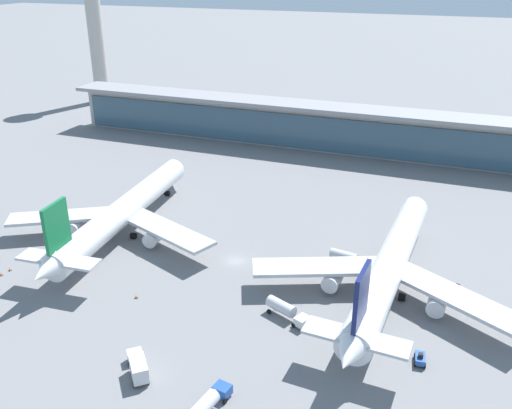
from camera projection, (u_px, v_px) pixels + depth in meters
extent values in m
plane|color=slate|center=(236.00, 261.00, 114.55)|extent=(1200.00, 1200.00, 0.00)
cylinder|color=white|center=(125.00, 210.00, 124.99)|extent=(10.26, 55.08, 5.78)
cone|color=white|center=(178.00, 167.00, 151.06)|extent=(6.07, 5.65, 5.66)
cone|color=white|center=(45.00, 272.00, 98.95)|extent=(5.71, 6.76, 5.20)
cube|color=black|center=(173.00, 167.00, 147.74)|extent=(4.52, 2.74, 0.70)
cube|color=#B7BABF|center=(65.00, 216.00, 124.17)|extent=(24.67, 18.20, 0.70)
cube|color=#B7BABF|center=(166.00, 230.00, 117.82)|extent=(25.52, 14.98, 0.70)
cylinder|color=silver|center=(77.00, 227.00, 123.71)|extent=(3.52, 4.43, 3.19)
cylinder|color=silver|center=(153.00, 238.00, 118.88)|extent=(3.52, 4.43, 3.19)
cube|color=#14703D|center=(56.00, 226.00, 100.58)|extent=(1.27, 7.01, 8.97)
cube|color=#B7BABF|center=(58.00, 260.00, 102.36)|extent=(16.25, 5.68, 0.50)
cylinder|color=black|center=(108.00, 232.00, 125.13)|extent=(1.31, 1.49, 1.39)
cylinder|color=black|center=(133.00, 236.00, 123.50)|extent=(1.31, 1.49, 1.39)
cylinder|color=black|center=(167.00, 193.00, 146.17)|extent=(1.31, 1.49, 1.39)
cylinder|color=white|center=(390.00, 263.00, 102.74)|extent=(8.80, 55.03, 5.78)
cone|color=white|center=(416.00, 205.00, 127.52)|extent=(5.94, 5.51, 5.66)
cone|color=white|center=(349.00, 355.00, 77.97)|extent=(5.54, 6.63, 5.20)
cube|color=black|center=(415.00, 206.00, 124.35)|extent=(4.46, 2.63, 0.70)
cube|color=#B7BABF|center=(318.00, 267.00, 103.60)|extent=(25.43, 15.54, 0.70)
cube|color=#B7BABF|center=(457.00, 297.00, 94.31)|extent=(24.86, 17.71, 0.70)
cylinder|color=silver|center=(332.00, 281.00, 102.81)|extent=(3.41, 4.35, 3.19)
cylinder|color=silver|center=(437.00, 304.00, 95.75)|extent=(3.41, 4.35, 3.19)
cube|color=#141E51|center=(361.00, 297.00, 79.38)|extent=(1.08, 7.00, 8.97)
cube|color=#B7BABF|center=(356.00, 337.00, 81.20)|extent=(16.16, 5.26, 0.50)
cylinder|color=black|center=(368.00, 289.00, 103.38)|extent=(1.27, 1.46, 1.39)
cylinder|color=black|center=(402.00, 297.00, 101.00)|extent=(1.27, 1.46, 1.39)
cylinder|color=black|center=(408.00, 237.00, 122.96)|extent=(1.27, 1.46, 1.39)
cube|color=#234C9E|center=(222.00, 390.00, 78.43)|extent=(2.72, 2.39, 1.50)
cylinder|color=silver|center=(202.00, 408.00, 74.39)|extent=(3.06, 5.88, 2.10)
cylinder|color=black|center=(212.00, 395.00, 78.51)|extent=(0.43, 0.94, 0.90)
cylinder|color=black|center=(225.00, 401.00, 77.47)|extent=(0.43, 0.94, 0.90)
cube|color=silver|center=(135.00, 355.00, 85.38)|extent=(2.92, 2.87, 1.50)
cube|color=black|center=(134.00, 350.00, 85.94)|extent=(1.64, 1.45, 0.70)
cube|color=silver|center=(139.00, 369.00, 81.60)|extent=(4.76, 4.98, 2.50)
cylinder|color=black|center=(129.00, 364.00, 84.66)|extent=(0.80, 0.86, 0.90)
cylinder|color=black|center=(143.00, 361.00, 85.33)|extent=(0.80, 0.86, 0.90)
cylinder|color=black|center=(134.00, 384.00, 80.55)|extent=(0.80, 0.86, 0.90)
cylinder|color=black|center=(148.00, 381.00, 81.22)|extent=(0.80, 0.86, 0.90)
cube|color=silver|center=(302.00, 321.00, 93.43)|extent=(2.77, 2.99, 1.50)
cylinder|color=silver|center=(281.00, 306.00, 96.18)|extent=(5.98, 4.11, 2.10)
cylinder|color=black|center=(302.00, 320.00, 95.07)|extent=(0.94, 0.61, 0.90)
cylinder|color=black|center=(294.00, 325.00, 93.61)|extent=(0.94, 0.61, 0.90)
cylinder|color=black|center=(277.00, 307.00, 98.67)|extent=(0.94, 0.61, 0.90)
cylinder|color=black|center=(269.00, 312.00, 97.21)|extent=(0.94, 0.61, 0.90)
cube|color=gray|center=(456.00, 290.00, 102.75)|extent=(2.58, 3.17, 0.90)
cube|color=black|center=(457.00, 286.00, 102.61)|extent=(0.94, 0.94, 0.70)
cylinder|color=black|center=(456.00, 296.00, 101.85)|extent=(0.65, 0.93, 0.90)
cylinder|color=black|center=(449.00, 293.00, 102.80)|extent=(0.65, 0.93, 0.90)
cylinder|color=black|center=(462.00, 292.00, 103.07)|extent=(0.65, 0.93, 0.90)
cylinder|color=black|center=(455.00, 289.00, 104.02)|extent=(0.65, 0.93, 0.90)
cube|color=silver|center=(366.00, 265.00, 110.62)|extent=(2.41, 2.73, 1.50)
cylinder|color=silver|center=(344.00, 256.00, 112.63)|extent=(5.89, 3.09, 2.10)
cylinder|color=black|center=(363.00, 265.00, 112.24)|extent=(0.94, 0.44, 0.90)
cylinder|color=black|center=(359.00, 269.00, 110.52)|extent=(0.94, 0.44, 0.90)
cylinder|color=black|center=(337.00, 258.00, 114.96)|extent=(0.94, 0.44, 0.90)
cylinder|color=black|center=(333.00, 262.00, 113.24)|extent=(0.94, 0.44, 0.90)
cube|color=#234C9E|center=(420.00, 358.00, 85.12)|extent=(1.84, 2.97, 0.90)
cube|color=black|center=(421.00, 355.00, 84.53)|extent=(0.78, 0.78, 0.70)
cylinder|color=black|center=(415.00, 356.00, 86.33)|extent=(0.39, 0.93, 0.90)
cylinder|color=black|center=(424.00, 357.00, 86.02)|extent=(0.39, 0.93, 0.90)
cylinder|color=black|center=(415.00, 364.00, 84.59)|extent=(0.39, 0.93, 0.90)
cylinder|color=black|center=(425.00, 365.00, 84.28)|extent=(0.39, 0.93, 0.90)
cube|color=#B2ADA3|center=(329.00, 129.00, 179.42)|extent=(182.17, 8.00, 14.00)
cube|color=#3D5B70|center=(326.00, 135.00, 176.04)|extent=(178.53, 0.50, 11.20)
cube|color=gray|center=(329.00, 108.00, 174.62)|extent=(185.81, 12.80, 1.20)
cylinder|color=#B2ADA3|center=(96.00, 39.00, 234.69)|extent=(6.40, 6.40, 53.47)
cone|color=orange|center=(10.00, 269.00, 110.83)|extent=(0.44, 0.44, 0.70)
cube|color=black|center=(10.00, 271.00, 110.96)|extent=(0.62, 0.62, 0.04)
cone|color=orange|center=(1.00, 274.00, 109.11)|extent=(0.44, 0.44, 0.70)
cube|color=black|center=(1.00, 275.00, 109.24)|extent=(0.62, 0.62, 0.04)
cone|color=orange|center=(136.00, 297.00, 101.78)|extent=(0.44, 0.44, 0.70)
cube|color=black|center=(136.00, 298.00, 101.92)|extent=(0.62, 0.62, 0.04)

